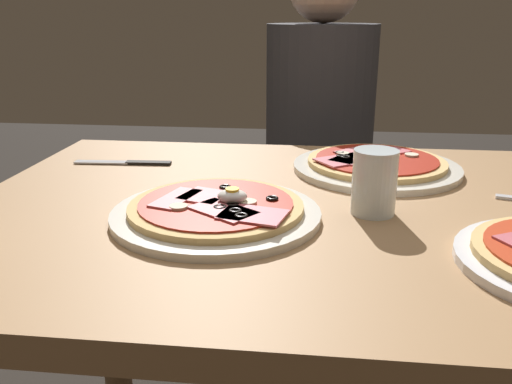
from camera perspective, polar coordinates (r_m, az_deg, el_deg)
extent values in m
cube|color=#9E754C|center=(0.86, 5.73, -2.56)|extent=(1.10, 0.79, 0.04)
cylinder|color=brown|center=(1.41, -15.18, -10.45)|extent=(0.07, 0.07, 0.68)
cylinder|color=silver|center=(0.80, -4.24, -2.34)|extent=(0.31, 0.31, 0.01)
cylinder|color=#DBB26B|center=(0.79, -4.26, -1.60)|extent=(0.26, 0.26, 0.01)
cylinder|color=#A82314|center=(0.79, -4.27, -1.16)|extent=(0.23, 0.23, 0.00)
torus|color=black|center=(0.75, -2.22, -2.03)|extent=(0.02, 0.02, 0.00)
torus|color=black|center=(0.80, 1.72, -0.67)|extent=(0.02, 0.02, 0.00)
torus|color=black|center=(0.85, -3.29, 0.54)|extent=(0.02, 0.02, 0.00)
torus|color=black|center=(0.77, -2.47, -1.31)|extent=(0.02, 0.02, 0.00)
torus|color=black|center=(0.73, -1.57, -2.55)|extent=(0.02, 0.02, 0.00)
torus|color=black|center=(0.76, -3.86, -1.63)|extent=(0.02, 0.02, 0.00)
cube|color=#D16B70|center=(0.81, -5.50, -0.40)|extent=(0.08, 0.08, 0.00)
cube|color=#C65B66|center=(0.73, -0.33, -2.41)|extent=(0.10, 0.08, 0.00)
cube|color=#D16B70|center=(0.81, -8.47, -0.66)|extent=(0.07, 0.10, 0.00)
cube|color=#D16B70|center=(0.75, -3.49, -1.96)|extent=(0.11, 0.10, 0.00)
cylinder|color=beige|center=(0.77, -8.22, -1.55)|extent=(0.03, 0.03, 0.00)
cylinder|color=beige|center=(0.78, -0.86, -1.08)|extent=(0.03, 0.03, 0.00)
ellipsoid|color=white|center=(0.78, -2.53, -0.44)|extent=(0.04, 0.03, 0.02)
cylinder|color=yellow|center=(0.78, -2.54, 0.25)|extent=(0.02, 0.02, 0.00)
cylinder|color=silver|center=(1.06, 12.62, 2.54)|extent=(0.32, 0.32, 0.01)
cylinder|color=#DBB26B|center=(1.05, 12.66, 3.12)|extent=(0.26, 0.26, 0.01)
cylinder|color=#A82314|center=(1.05, 12.68, 3.46)|extent=(0.23, 0.23, 0.00)
torus|color=black|center=(1.04, 9.46, 3.65)|extent=(0.02, 0.02, 0.00)
torus|color=black|center=(1.07, 8.89, 4.12)|extent=(0.02, 0.02, 0.00)
torus|color=black|center=(1.05, 9.01, 3.78)|extent=(0.02, 0.02, 0.00)
cube|color=#D16B70|center=(1.02, 10.43, 3.29)|extent=(0.10, 0.10, 0.00)
cube|color=#D16B70|center=(1.08, 10.88, 4.17)|extent=(0.10, 0.10, 0.00)
cube|color=#C65B66|center=(1.10, 14.03, 4.19)|extent=(0.09, 0.08, 0.00)
cube|color=#C65B66|center=(1.02, 9.28, 3.37)|extent=(0.12, 0.11, 0.00)
cylinder|color=beige|center=(1.07, 9.18, 4.06)|extent=(0.02, 0.02, 0.00)
cylinder|color=beige|center=(1.08, 16.17, 3.80)|extent=(0.03, 0.03, 0.00)
cylinder|color=silver|center=(0.82, 12.44, 1.03)|extent=(0.07, 0.07, 0.10)
cylinder|color=silver|center=(0.83, 12.34, -0.40)|extent=(0.06, 0.06, 0.06)
cube|color=silver|center=(1.13, -16.01, 3.06)|extent=(0.11, 0.03, 0.00)
cube|color=black|center=(1.10, -11.33, 3.04)|extent=(0.09, 0.02, 0.01)
cylinder|color=black|center=(1.78, 6.18, -7.66)|extent=(0.29, 0.29, 0.46)
cylinder|color=#38383D|center=(1.62, 6.78, 8.08)|extent=(0.32, 0.32, 0.52)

